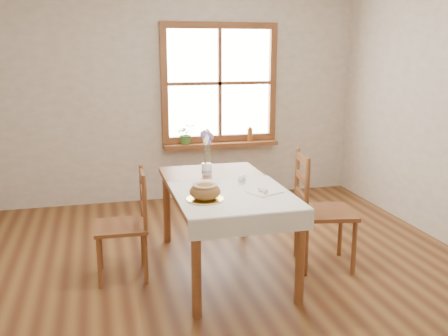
# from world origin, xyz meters

# --- Properties ---
(ground) EXTENTS (5.00, 5.00, 0.00)m
(ground) POSITION_xyz_m (0.00, 0.00, 0.00)
(ground) COLOR brown
(ground) RESTS_ON ground
(room_walls) EXTENTS (4.60, 5.10, 2.65)m
(room_walls) POSITION_xyz_m (0.00, 0.00, 1.71)
(room_walls) COLOR #F0E3D0
(room_walls) RESTS_ON ground
(window) EXTENTS (1.46, 0.08, 1.46)m
(window) POSITION_xyz_m (0.50, 2.47, 1.45)
(window) COLOR brown
(window) RESTS_ON ground
(window_sill) EXTENTS (1.46, 0.20, 0.05)m
(window_sill) POSITION_xyz_m (0.50, 2.40, 0.69)
(window_sill) COLOR brown
(window_sill) RESTS_ON ground
(dining_table) EXTENTS (0.90, 1.60, 0.75)m
(dining_table) POSITION_xyz_m (0.00, 0.30, 0.66)
(dining_table) COLOR brown
(dining_table) RESTS_ON ground
(table_linen) EXTENTS (0.91, 0.99, 0.01)m
(table_linen) POSITION_xyz_m (0.00, -0.00, 0.76)
(table_linen) COLOR white
(table_linen) RESTS_ON dining_table
(chair_left) EXTENTS (0.46, 0.44, 0.91)m
(chair_left) POSITION_xyz_m (-0.86, 0.36, 0.46)
(chair_left) COLOR brown
(chair_left) RESTS_ON ground
(chair_right) EXTENTS (0.58, 0.56, 1.02)m
(chair_right) POSITION_xyz_m (0.87, 0.15, 0.51)
(chair_right) COLOR brown
(chair_right) RESTS_ON ground
(bread_plate) EXTENTS (0.31, 0.31, 0.01)m
(bread_plate) POSITION_xyz_m (-0.25, -0.10, 0.77)
(bread_plate) COLOR white
(bread_plate) RESTS_ON table_linen
(bread_loaf) EXTENTS (0.23, 0.23, 0.13)m
(bread_loaf) POSITION_xyz_m (-0.25, -0.10, 0.84)
(bread_loaf) COLOR brown
(bread_loaf) RESTS_ON bread_plate
(egg_napkin) EXTENTS (0.30, 0.28, 0.01)m
(egg_napkin) POSITION_xyz_m (0.25, -0.02, 0.77)
(egg_napkin) COLOR white
(egg_napkin) RESTS_ON table_linen
(eggs) EXTENTS (0.23, 0.22, 0.04)m
(eggs) POSITION_xyz_m (0.25, -0.02, 0.79)
(eggs) COLOR white
(eggs) RESTS_ON egg_napkin
(salt_shaker) EXTENTS (0.04, 0.04, 0.08)m
(salt_shaker) POSITION_xyz_m (0.13, 0.25, 0.80)
(salt_shaker) COLOR white
(salt_shaker) RESTS_ON table_linen
(pepper_shaker) EXTENTS (0.05, 0.05, 0.08)m
(pepper_shaker) POSITION_xyz_m (0.17, 0.30, 0.80)
(pepper_shaker) COLOR white
(pepper_shaker) RESTS_ON table_linen
(flower_vase) EXTENTS (0.10, 0.10, 0.10)m
(flower_vase) POSITION_xyz_m (-0.07, 0.67, 0.80)
(flower_vase) COLOR white
(flower_vase) RESTS_ON dining_table
(lavender_bouquet) EXTENTS (0.16, 0.16, 0.31)m
(lavender_bouquet) POSITION_xyz_m (-0.07, 0.67, 1.01)
(lavender_bouquet) COLOR #6E599E
(lavender_bouquet) RESTS_ON flower_vase
(potted_plant) EXTENTS (0.24, 0.27, 0.20)m
(potted_plant) POSITION_xyz_m (0.05, 2.40, 0.81)
(potted_plant) COLOR #457D32
(potted_plant) RESTS_ON window_sill
(amber_bottle) EXTENTS (0.08, 0.08, 0.18)m
(amber_bottle) POSITION_xyz_m (0.88, 2.40, 0.81)
(amber_bottle) COLOR #A55A1E
(amber_bottle) RESTS_ON window_sill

